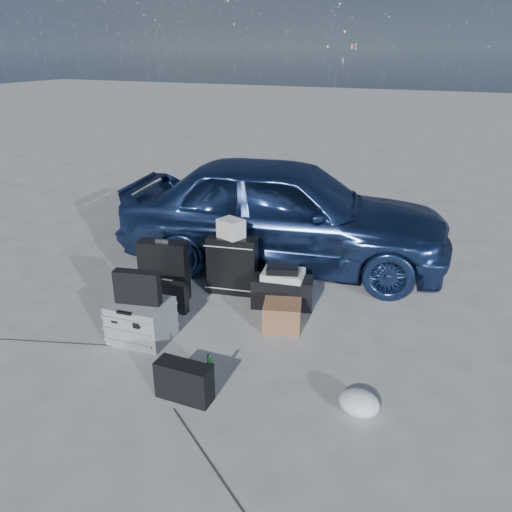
{
  "coord_description": "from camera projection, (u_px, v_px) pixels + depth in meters",
  "views": [
    {
      "loc": [
        1.99,
        -3.2,
        2.47
      ],
      "look_at": [
        0.21,
        0.85,
        0.6
      ],
      "focal_mm": 35.0,
      "sensor_mm": 36.0,
      "label": 1
    }
  ],
  "objects": [
    {
      "name": "ground",
      "position": [
        195.0,
        350.0,
        4.4
      ],
      "size": [
        60.0,
        60.0,
        0.0
      ],
      "primitive_type": "plane",
      "color": "#B3B3AE",
      "rests_on": "ground"
    },
    {
      "name": "car",
      "position": [
        284.0,
        212.0,
        5.91
      ],
      "size": [
        4.05,
        2.18,
        1.31
      ],
      "primitive_type": "imported",
      "rotation": [
        0.0,
        0.0,
        1.74
      ],
      "color": "#304B89",
      "rests_on": "ground"
    },
    {
      "name": "pelican_case",
      "position": [
        141.0,
        321.0,
        4.5
      ],
      "size": [
        0.54,
        0.46,
        0.37
      ],
      "primitive_type": "cube",
      "rotation": [
        0.0,
        0.0,
        0.08
      ],
      "color": "gray",
      "rests_on": "ground"
    },
    {
      "name": "laptop_bag",
      "position": [
        137.0,
        287.0,
        4.36
      ],
      "size": [
        0.42,
        0.19,
        0.31
      ],
      "primitive_type": "cube",
      "rotation": [
        0.0,
        0.0,
        0.22
      ],
      "color": "black",
      "rests_on": "pelican_case"
    },
    {
      "name": "briefcase",
      "position": [
        169.0,
        296.0,
        5.0
      ],
      "size": [
        0.41,
        0.1,
        0.32
      ],
      "primitive_type": "cube",
      "rotation": [
        0.0,
        0.0,
        0.03
      ],
      "color": "black",
      "rests_on": "ground"
    },
    {
      "name": "suitcase_left",
      "position": [
        164.0,
        271.0,
        5.15
      ],
      "size": [
        0.53,
        0.29,
        0.65
      ],
      "primitive_type": "cube",
      "rotation": [
        0.0,
        0.0,
        0.24
      ],
      "color": "black",
      "rests_on": "ground"
    },
    {
      "name": "suitcase_right",
      "position": [
        232.0,
        265.0,
        5.31
      ],
      "size": [
        0.55,
        0.28,
        0.63
      ],
      "primitive_type": "cube",
      "rotation": [
        0.0,
        0.0,
        0.19
      ],
      "color": "black",
      "rests_on": "ground"
    },
    {
      "name": "white_carton",
      "position": [
        231.0,
        228.0,
        5.16
      ],
      "size": [
        0.3,
        0.27,
        0.2
      ],
      "primitive_type": "cube",
      "rotation": [
        0.0,
        0.0,
        -0.34
      ],
      "color": "silver",
      "rests_on": "suitcase_right"
    },
    {
      "name": "duffel_bag",
      "position": [
        282.0,
        292.0,
        5.09
      ],
      "size": [
        0.67,
        0.43,
        0.31
      ],
      "primitive_type": "cube",
      "rotation": [
        0.0,
        0.0,
        0.28
      ],
      "color": "black",
      "rests_on": "ground"
    },
    {
      "name": "flat_box_white",
      "position": [
        283.0,
        274.0,
        5.03
      ],
      "size": [
        0.45,
        0.37,
        0.07
      ],
      "primitive_type": "cube",
      "rotation": [
        0.0,
        0.0,
        0.16
      ],
      "color": "silver",
      "rests_on": "duffel_bag"
    },
    {
      "name": "flat_box_black",
      "position": [
        283.0,
        269.0,
        4.99
      ],
      "size": [
        0.37,
        0.31,
        0.07
      ],
      "primitive_type": "cube",
      "rotation": [
        0.0,
        0.0,
        0.31
      ],
      "color": "black",
      "rests_on": "flat_box_white"
    },
    {
      "name": "cardboard_box",
      "position": [
        282.0,
        316.0,
        4.69
      ],
      "size": [
        0.42,
        0.39,
        0.26
      ],
      "primitive_type": "cube",
      "rotation": [
        0.0,
        0.0,
        0.29
      ],
      "color": "brown",
      "rests_on": "ground"
    },
    {
      "name": "plastic_bag",
      "position": [
        359.0,
        403.0,
        3.61
      ],
      "size": [
        0.36,
        0.33,
        0.17
      ],
      "primitive_type": "ellipsoid",
      "rotation": [
        0.0,
        0.0,
        -0.28
      ],
      "color": "white",
      "rests_on": "ground"
    },
    {
      "name": "messenger_bag",
      "position": [
        184.0,
        381.0,
        3.73
      ],
      "size": [
        0.43,
        0.17,
        0.3
      ],
      "primitive_type": "cube",
      "rotation": [
        0.0,
        0.0,
        0.02
      ],
      "color": "black",
      "rests_on": "ground"
    },
    {
      "name": "green_bottle",
      "position": [
        210.0,
        373.0,
        3.83
      ],
      "size": [
        0.09,
        0.09,
        0.3
      ],
      "primitive_type": "cylinder",
      "rotation": [
        0.0,
        0.0,
        0.23
      ],
      "color": "black",
      "rests_on": "ground"
    }
  ]
}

